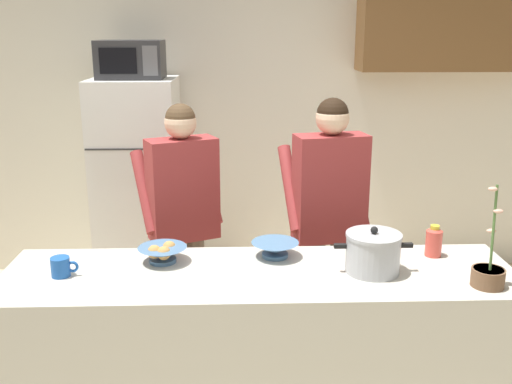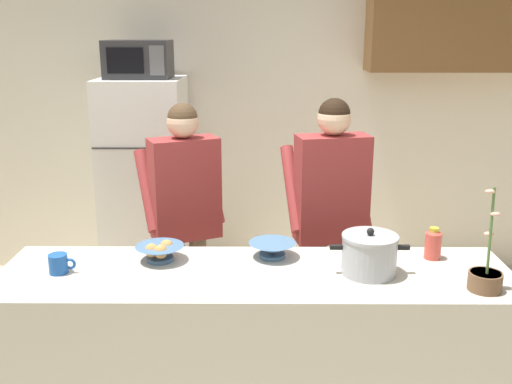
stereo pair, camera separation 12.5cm
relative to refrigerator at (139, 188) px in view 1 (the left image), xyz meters
The scene contains 12 objects.
back_wall_unit 1.31m from the refrigerator, 20.56° to the left, with size 6.00×0.48×2.60m.
kitchen_island 2.09m from the refrigerator, 64.40° to the right, with size 2.51×0.68×0.92m, color beige.
refrigerator is the anchor object (origin of this frame).
microwave 0.99m from the refrigerator, 89.93° to the right, with size 0.48×0.37×0.28m.
person_near_pot 1.11m from the refrigerator, 66.26° to the right, with size 0.60×0.56×1.64m.
person_by_sink 1.75m from the refrigerator, 39.63° to the right, with size 0.57×0.49×1.68m.
cooking_pot 2.36m from the refrigerator, 52.43° to the right, with size 0.38×0.27×0.23m.
coffee_mug 1.87m from the refrigerator, 91.90° to the right, with size 0.13×0.09×0.10m.
bread_bowl 1.76m from the refrigerator, 76.83° to the right, with size 0.25×0.25×0.10m.
empty_bowl 1.92m from the refrigerator, 59.57° to the right, with size 0.25×0.25×0.08m.
bottle_near_edge 2.46m from the refrigerator, 42.89° to the right, with size 0.08×0.08×0.17m.
potted_orchid 2.81m from the refrigerator, 46.74° to the right, with size 0.15×0.15×0.48m.
Camera 1 is at (-0.11, -2.62, 2.06)m, focal length 40.88 mm.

